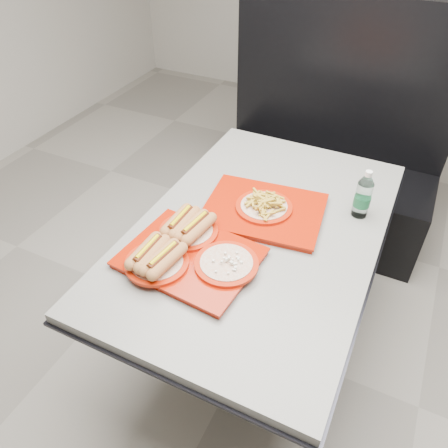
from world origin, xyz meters
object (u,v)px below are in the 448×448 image
at_px(diner_table, 258,257).
at_px(booth_bench, 324,167).
at_px(tray_far, 264,208).
at_px(tray_near, 186,250).
at_px(water_bottle, 363,197).

height_order(diner_table, booth_bench, booth_bench).
distance_m(diner_table, tray_far, 0.21).
bearing_deg(diner_table, booth_bench, 90.00).
bearing_deg(booth_bench, tray_far, -91.02).
bearing_deg(tray_far, diner_table, -77.96).
bearing_deg(booth_bench, tray_near, -97.09).
bearing_deg(diner_table, water_bottle, 36.45).
relative_size(booth_bench, tray_far, 2.64).
bearing_deg(booth_bench, diner_table, -90.00).
xyz_separation_m(diner_table, tray_near, (-0.17, -0.28, 0.20)).
relative_size(diner_table, water_bottle, 6.85).
distance_m(diner_table, water_bottle, 0.49).
bearing_deg(tray_near, water_bottle, 46.21).
height_order(diner_table, water_bottle, water_bottle).
bearing_deg(water_bottle, tray_far, -155.32).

